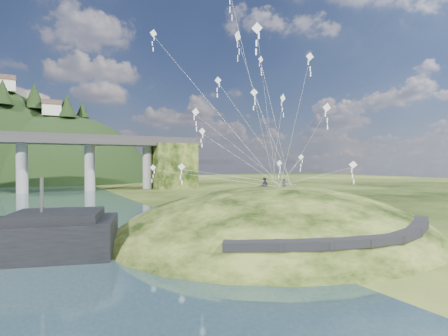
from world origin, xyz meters
TOP-DOWN VIEW (x-y plane):
  - ground at (0.00, 0.00)m, footprint 320.00×320.00m
  - grass_hill at (8.00, 2.00)m, footprint 36.00×32.00m
  - footpath at (7.46, -9.74)m, footprint 22.29×5.84m
  - wooden_dock at (-3.93, 4.67)m, footprint 13.61×6.60m
  - kite_flyers at (8.76, 4.11)m, footprint 2.76×2.04m
  - kite_swarm at (4.76, 1.95)m, footprint 17.80×17.30m

SIDE VIEW (x-z plane):
  - grass_hill at x=8.00m, z-range -8.00..5.00m
  - ground at x=0.00m, z-range 0.00..0.00m
  - wooden_dock at x=-3.93m, z-range -0.06..0.92m
  - footpath at x=7.46m, z-range 1.67..2.50m
  - kite_flyers at x=8.76m, z-range 4.90..6.87m
  - kite_swarm at x=4.76m, z-range 4.96..22.74m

